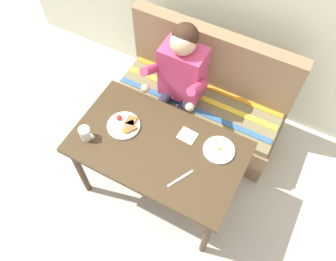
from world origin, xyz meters
The scene contains 9 objects.
ground_plane centered at (0.00, 0.00, 0.00)m, with size 8.00×8.00×0.00m, color #BCB5A9.
table centered at (0.00, 0.00, 0.65)m, with size 1.20×0.70×0.73m.
couch centered at (0.00, 0.76, 0.33)m, with size 1.44×0.56×1.00m.
person centered at (-0.14, 0.59, 0.74)m, with size 0.45×0.61×1.21m.
plate_breakfast centered at (-0.29, 0.03, 0.74)m, with size 0.24×0.24×0.05m.
plate_eggs centered at (0.39, 0.17, 0.74)m, with size 0.22×0.22×0.04m.
coffee_mug centered at (-0.47, -0.17, 0.78)m, with size 0.12×0.08×0.10m.
napkin centered at (0.14, 0.17, 0.73)m, with size 0.12×0.11×0.01m, color white.
knife centered at (0.25, -0.14, 0.73)m, with size 0.01×0.20×0.01m, color silver.
Camera 1 is at (0.62, -1.01, 2.79)m, focal length 37.01 mm.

